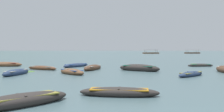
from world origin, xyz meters
TOP-DOWN VIEW (x-y plane):
  - ground_plane at (0.00, 1500.00)m, footprint 6000.00×6000.00m
  - mountain_2 at (-588.50, 2279.03)m, footprint 1499.20×1499.20m
  - mountain_3 at (473.03, 2428.61)m, footprint 1229.83×1229.83m
  - rowboat_0 at (14.23, 22.42)m, footprint 3.37×1.00m
  - rowboat_1 at (-4.65, 21.17)m, footprint 3.57×3.28m
  - rowboat_3 at (7.39, 12.68)m, footprint 3.43×2.77m
  - rowboat_6 at (0.52, 20.10)m, footprint 2.84×4.27m
  - rowboat_7 at (-1.00, 24.74)m, footprint 3.81×4.20m
  - rowboat_8 at (0.14, 6.02)m, footprint 3.68×1.99m
  - rowboat_9 at (-1.71, 16.06)m, footprint 2.62×3.62m
  - rowboat_10 at (-3.74, 4.91)m, footprint 3.75×3.05m
  - rowboat_11 at (4.83, 17.95)m, footprint 4.02×4.11m
  - rowboat_12 at (-9.83, 27.23)m, footprint 4.58×2.09m
  - rowboat_13 at (-6.21, 16.33)m, footprint 2.05×3.96m
  - ferry_1 at (74.74, 129.43)m, footprint 9.75×3.53m
  - ferry_2 at (47.34, 128.76)m, footprint 9.41×3.84m
  - weed_patch_3 at (-6.36, 19.03)m, footprint 3.07×2.73m
  - weed_patch_4 at (16.31, 26.68)m, footprint 1.81×2.48m

SIDE VIEW (x-z plane):
  - ground_plane at x=0.00m, z-range 0.00..0.00m
  - weed_patch_3 at x=-6.36m, z-range -0.07..0.07m
  - weed_patch_4 at x=16.31m, z-range -0.07..0.07m
  - rowboat_0 at x=14.23m, z-range -0.08..0.35m
  - rowboat_3 at x=7.39m, z-range -0.08..0.37m
  - rowboat_8 at x=0.14m, z-range -0.09..0.38m
  - rowboat_1 at x=-4.65m, z-range -0.09..0.42m
  - rowboat_7 at x=-1.00m, z-range -0.10..0.44m
  - rowboat_10 at x=-3.74m, z-range -0.10..0.45m
  - rowboat_9 at x=-1.71m, z-range -0.11..0.46m
  - rowboat_13 at x=-6.21m, z-range -0.11..0.47m
  - rowboat_6 at x=0.52m, z-range -0.12..0.52m
  - rowboat_12 at x=-9.83m, z-range -0.13..0.57m
  - rowboat_11 at x=4.83m, z-range -0.15..0.65m
  - ferry_2 at x=47.34m, z-range -0.82..1.71m
  - ferry_1 at x=74.74m, z-range -0.82..1.71m
  - mountain_3 at x=473.03m, z-range 0.00..384.16m
  - mountain_2 at x=-588.50m, z-range 0.00..471.67m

